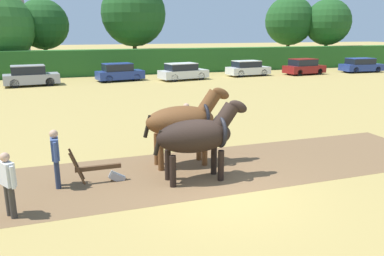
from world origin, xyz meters
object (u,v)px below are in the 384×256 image
object	(u,v)px
parked_car_center	(119,72)
draft_horse_lead_right	(184,121)
farmer_at_plow	(55,154)
parked_car_center_left	(31,76)
plow	(103,172)
church_spire	(20,10)
farmer_onlooker_left	(8,181)
tree_center_right	(328,22)
farmer_beside_team	(186,122)
parked_car_end_right	(361,65)
tree_left	(43,24)
parked_car_center_right	(183,72)
tree_center_left	(133,14)
tree_center	(289,21)
parked_car_far_right	(304,67)
draft_horse_lead_left	(198,136)
parked_car_right	(248,68)

from	to	relation	value
parked_car_center	draft_horse_lead_right	bearing A→B (deg)	-102.93
farmer_at_plow	parked_car_center_left	size ratio (longest dim) A/B	0.38
plow	church_spire	bearing A→B (deg)	96.59
church_spire	farmer_onlooker_left	distance (m)	72.50
tree_center_right	farmer_onlooker_left	world-z (taller)	tree_center_right
farmer_beside_team	parked_car_end_right	distance (m)	31.74
tree_left	farmer_at_plow	bearing A→B (deg)	-87.99
parked_car_center_right	tree_left	bearing A→B (deg)	124.62
tree_center_left	parked_car_end_right	size ratio (longest dim) A/B	2.10
tree_center	farmer_onlooker_left	distance (m)	44.85
draft_horse_lead_right	plow	bearing A→B (deg)	-165.61
parked_car_center	parked_car_far_right	xyz separation A→B (m)	(18.08, -0.94, 0.01)
draft_horse_lead_right	parked_car_end_right	size ratio (longest dim) A/B	0.64
tree_center_left	plow	distance (m)	32.36
plow	parked_car_end_right	xyz separation A→B (m)	(28.82, 21.43, 0.40)
plow	tree_center	bearing A→B (deg)	50.80
tree_center	tree_left	bearing A→B (deg)	179.02
tree_center_left	tree_center_right	size ratio (longest dim) A/B	1.16
farmer_beside_team	parked_car_center_right	xyz separation A→B (m)	(5.84, 18.84, -0.22)
draft_horse_lead_left	parked_car_center	world-z (taller)	draft_horse_lead_left
farmer_beside_team	parked_car_center_left	world-z (taller)	farmer_beside_team
tree_left	church_spire	xyz separation A→B (m)	(-5.13, 37.67, 3.14)
parked_car_center_left	parked_car_right	world-z (taller)	parked_car_center_left
parked_car_end_right	parked_car_center_left	bearing A→B (deg)	-177.50
plow	farmer_onlooker_left	xyz separation A→B (m)	(-2.23, -1.40, 0.58)
tree_center_left	church_spire	distance (m)	41.98
draft_horse_lead_right	tree_center_right	bearing A→B (deg)	46.60
farmer_beside_team	parked_car_center_left	distance (m)	20.32
tree_center_right	parked_car_center	distance (m)	28.57
parked_car_end_right	parked_car_far_right	bearing A→B (deg)	-178.04
draft_horse_lead_right	parked_car_right	bearing A→B (deg)	58.81
church_spire	parked_car_far_right	size ratio (longest dim) A/B	3.60
tree_left	parked_car_end_right	distance (m)	33.48
tree_center_right	farmer_at_plow	bearing A→B (deg)	-136.98
draft_horse_lead_right	farmer_onlooker_left	size ratio (longest dim) A/B	1.85
tree_center_right	parked_car_right	world-z (taller)	tree_center_right
draft_horse_lead_right	farmer_at_plow	size ratio (longest dim) A/B	1.77
tree_center_left	draft_horse_lead_right	bearing A→B (deg)	-97.76
tree_center_right	church_spire	bearing A→B (deg)	133.51
farmer_beside_team	parked_car_far_right	size ratio (longest dim) A/B	0.38
parked_car_center_left	church_spire	bearing A→B (deg)	88.12
parked_car_right	parked_car_center_left	bearing A→B (deg)	177.18
tree_center_left	parked_car_center	world-z (taller)	tree_center_left
tree_left	parked_car_center_left	world-z (taller)	tree_left
tree_center_left	parked_car_end_right	distance (m)	24.65
tree_center	parked_car_center_right	distance (m)	21.41
farmer_onlooker_left	parked_car_center_right	bearing A→B (deg)	32.66
tree_center	church_spire	xyz separation A→B (m)	(-34.40, 38.17, 2.54)
parked_car_center	farmer_beside_team	bearing A→B (deg)	-101.22
tree_center_left	tree_center	xyz separation A→B (m)	(20.12, 1.25, -0.51)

